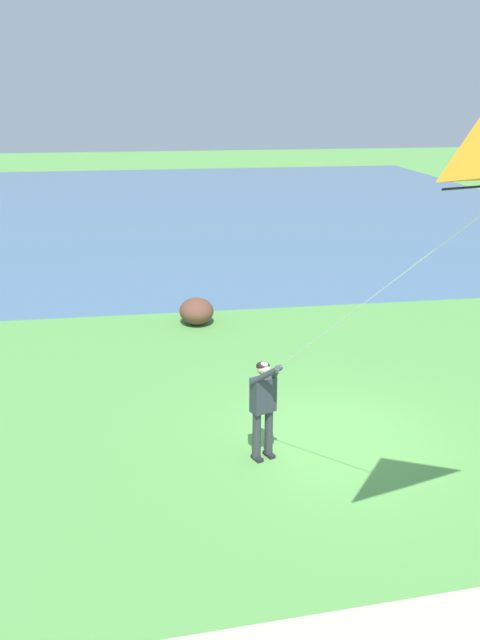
{
  "coord_description": "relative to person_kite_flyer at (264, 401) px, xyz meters",
  "views": [
    {
      "loc": [
        -10.62,
        3.31,
        5.91
      ],
      "look_at": [
        -0.22,
        1.65,
        2.39
      ],
      "focal_mm": 39.03,
      "sensor_mm": 36.0,
      "label": 1
    }
  ],
  "objects": [
    {
      "name": "ground_plane",
      "position": [
        0.46,
        -1.29,
        -1.05
      ],
      "size": [
        120.0,
        120.0,
        0.0
      ],
      "primitive_type": "plane",
      "color": "#569947"
    },
    {
      "name": "lake_water",
      "position": [
        26.22,
        2.71,
        -1.04
      ],
      "size": [
        36.0,
        44.0,
        0.01
      ],
      "primitive_type": "cube",
      "color": "#476B8E",
      "rests_on": "ground"
    },
    {
      "name": "lakeside_shrub",
      "position": [
        7.22,
        0.41,
        -0.71
      ],
      "size": [
        1.06,
        0.9,
        0.68
      ],
      "primitive_type": "ellipsoid",
      "color": "brown",
      "rests_on": "ground"
    },
    {
      "name": "person_kite_flyer",
      "position": [
        0.0,
        0.0,
        0.0
      ],
      "size": [
        0.63,
        0.49,
        1.83
      ],
      "color": "#232328",
      "rests_on": "ground"
    }
  ]
}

